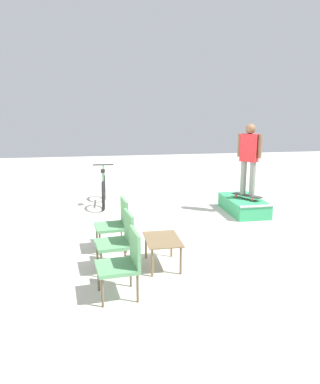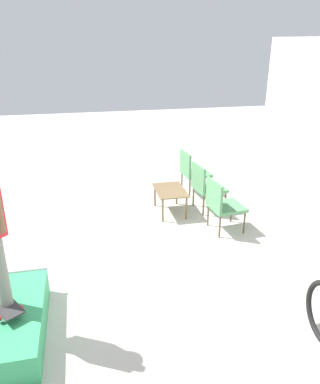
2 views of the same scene
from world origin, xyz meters
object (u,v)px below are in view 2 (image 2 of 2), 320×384
at_px(skate_ramp_box, 8,323).
at_px(patio_chair_center, 205,185).
at_px(skateboard_on_ramp, 1,300).
at_px(patio_chair_right, 222,203).
at_px(patio_chair_left, 192,170).
at_px(coffee_table, 170,193).

relative_size(skate_ramp_box, patio_chair_center, 1.65).
distance_m(skate_ramp_box, skateboard_on_ramp, 0.26).
height_order(patio_chair_center, patio_chair_right, same).
distance_m(patio_chair_center, patio_chair_right, 0.84).
distance_m(patio_chair_left, patio_chair_right, 1.68).
relative_size(patio_chair_left, patio_chair_center, 1.00).
xyz_separation_m(patio_chair_left, patio_chair_center, (0.84, 0.00, 0.00)).
distance_m(skate_ramp_box, patio_chair_left, 4.64).
relative_size(coffee_table, patio_chair_right, 0.88).
bearing_deg(skateboard_on_ramp, patio_chair_center, 96.76).
relative_size(skate_ramp_box, skateboard_on_ramp, 2.03).
relative_size(coffee_table, patio_chair_center, 0.88).
bearing_deg(patio_chair_right, skate_ramp_box, 114.35).
xyz_separation_m(skate_ramp_box, patio_chair_left, (-3.47, 3.07, 0.32)).
bearing_deg(coffee_table, patio_chair_center, 89.01).
distance_m(patio_chair_left, patio_chair_center, 0.84).
height_order(patio_chair_left, patio_chair_center, same).
xyz_separation_m(coffee_table, patio_chair_left, (-0.83, 0.66, 0.10)).
relative_size(skateboard_on_ramp, patio_chair_center, 0.81).
xyz_separation_m(skateboard_on_ramp, coffee_table, (-2.57, 2.45, -0.03)).
xyz_separation_m(skateboard_on_ramp, patio_chair_left, (-3.40, 3.11, 0.07)).
xyz_separation_m(skate_ramp_box, coffee_table, (-2.64, 2.41, 0.22)).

